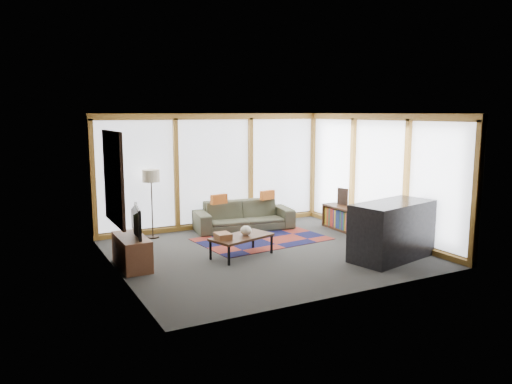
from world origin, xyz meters
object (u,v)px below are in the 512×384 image
tv_console (132,252)px  television (132,221)px  floor_lamp (152,204)px  coffee_table (242,246)px  bookshelf (357,223)px  bar_counter (392,231)px  sofa (244,215)px

tv_console → television: 0.53m
floor_lamp → television: (-0.86, -1.82, 0.07)m
coffee_table → tv_console: (-1.94, 0.29, 0.08)m
bookshelf → bar_counter: 1.84m
tv_console → television: size_ratio=1.21×
floor_lamp → bookshelf: size_ratio=0.69×
tv_console → bar_counter: bearing=-21.2°
bookshelf → tv_console: (-4.90, -0.05, 0.01)m
sofa → television: (-2.89, -1.61, 0.47)m
tv_console → bar_counter: 4.61m
television → coffee_table: bearing=-89.1°
tv_console → floor_lamp: bearing=64.2°
floor_lamp → sofa: bearing=-5.9°
coffee_table → bookshelf: bookshelf is taller
sofa → tv_console: (-2.93, -1.62, -0.05)m
coffee_table → bar_counter: size_ratio=0.71×
television → tv_console: bearing=119.3°
floor_lamp → bookshelf: 4.41m
floor_lamp → television: floor_lamp is taller
television → bar_counter: television is taller
bookshelf → tv_console: 4.90m
floor_lamp → bookshelf: floor_lamp is taller
floor_lamp → bar_counter: (3.40, -3.50, -0.21)m
floor_lamp → coffee_table: size_ratio=1.25×
coffee_table → television: 2.03m
coffee_table → bookshelf: bearing=6.6°
television → floor_lamp: bearing=-15.4°
sofa → bookshelf: (1.97, -1.57, -0.06)m
sofa → floor_lamp: size_ratio=1.52×
sofa → bar_counter: bar_counter is taller
floor_lamp → coffee_table: floor_lamp is taller
coffee_table → bar_counter: bar_counter is taller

